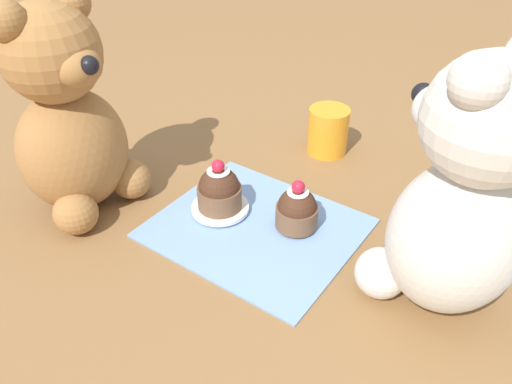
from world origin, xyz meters
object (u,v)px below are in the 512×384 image
Objects in this scene: teddy_bear_tan at (68,119)px; saucer_plate at (222,206)px; juice_glass at (328,131)px; cupcake_near_tan_bear at (221,189)px; teddy_bear_cream at (462,198)px; cupcake_near_cream_bear at (297,210)px.

saucer_plate is at bearing -61.74° from teddy_bear_tan.
teddy_bear_tan reaches higher than juice_glass.
cupcake_near_tan_bear is at bearing -61.74° from teddy_bear_tan.
saucer_plate is 0.03m from cupcake_near_tan_bear.
teddy_bear_tan is at bearing -60.88° from teddy_bear_cream.
cupcake_near_cream_bear is 0.10m from cupcake_near_tan_bear.
teddy_bear_tan is 3.93× the size of cupcake_near_tan_bear.
cupcake_near_cream_bear is at bearing 17.73° from juice_glass.
teddy_bear_cream reaches higher than cupcake_near_tan_bear.
juice_glass is (-0.21, 0.04, 0.03)m from saucer_plate.
cupcake_near_cream_bear reaches higher than saucer_plate.
cupcake_near_tan_bear is 0.21m from juice_glass.
teddy_bear_tan is 0.29m from cupcake_near_cream_bear.
teddy_bear_cream reaches higher than cupcake_near_cream_bear.
saucer_plate is at bearing 0.00° from cupcake_near_tan_bear.
saucer_plate is at bearing -70.54° from teddy_bear_cream.
teddy_bear_cream is 0.30m from saucer_plate.
saucer_plate is (0.02, -0.27, -0.12)m from teddy_bear_cream.
teddy_bear_cream is at bearing -76.44° from teddy_bear_tan.
teddy_bear_tan is 4.14× the size of cupcake_near_cream_bear.
juice_glass is at bearing -162.27° from cupcake_near_cream_bear.
teddy_bear_tan is 3.82× the size of juice_glass.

